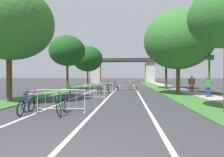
{
  "coord_description": "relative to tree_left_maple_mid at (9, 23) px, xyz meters",
  "views": [
    {
      "loc": [
        1.58,
        -3.02,
        1.65
      ],
      "look_at": [
        -0.37,
        18.37,
        1.38
      ],
      "focal_mm": 29.15,
      "sensor_mm": 36.0,
      "label": 1
    }
  ],
  "objects": [
    {
      "name": "bicycle_red_7",
      "position": [
        5.54,
        6.97,
        -4.67
      ],
      "size": [
        0.49,
        1.63,
        0.93
      ],
      "rotation": [
        0.0,
        0.0,
        0.05
      ],
      "color": "black",
      "rests_on": "ground"
    },
    {
      "name": "crowd_barrier_third",
      "position": [
        4.95,
        6.43,
        -4.52
      ],
      "size": [
        2.23,
        0.48,
        1.05
      ],
      "rotation": [
        0.0,
        0.0,
        -0.02
      ],
      "color": "#ADADB2",
      "rests_on": "ground"
    },
    {
      "name": "bicycle_purple_1",
      "position": [
        2.84,
        -2.48,
        -4.67
      ],
      "size": [
        0.46,
        1.65,
        0.96
      ],
      "rotation": [
        0.0,
        0.0,
        0.04
      ],
      "color": "black",
      "rests_on": "ground"
    },
    {
      "name": "bicycle_yellow_3",
      "position": [
        6.09,
        10.64,
        -4.69
      ],
      "size": [
        0.67,
        1.66,
        0.87
      ],
      "rotation": [
        0.0,
        0.0,
        -0.24
      ],
      "color": "black",
      "rests_on": "ground"
    },
    {
      "name": "bicycle_blue_4",
      "position": [
        3.09,
        -3.3,
        -4.68
      ],
      "size": [
        0.52,
        1.62,
        0.9
      ],
      "rotation": [
        0.0,
        0.0,
        0.08
      ],
      "color": "black",
      "rests_on": "ground"
    },
    {
      "name": "pedestrian_with_backpack",
      "position": [
        13.55,
        3.55,
        -4.04
      ],
      "size": [
        0.59,
        0.35,
        1.64
      ],
      "rotation": [
        0.0,
        0.0,
        -0.19
      ],
      "color": "navy",
      "rests_on": "ground"
    },
    {
      "name": "bicycle_teal_0",
      "position": [
        3.48,
        1.2,
        -4.67
      ],
      "size": [
        0.58,
        1.65,
        0.96
      ],
      "rotation": [
        0.0,
        0.0,
        0.24
      ],
      "color": "black",
      "rests_on": "ground"
    },
    {
      "name": "sidewalk_path_right",
      "position": [
        13.79,
        15.11,
        -5.0
      ],
      "size": [
        1.78,
        56.11,
        0.08
      ],
      "primitive_type": "cube",
      "color": "#9E9B93",
      "rests_on": "ground"
    },
    {
      "name": "grass_verge_left",
      "position": [
        0.17,
        15.11,
        -5.01
      ],
      "size": [
        2.34,
        56.11,
        0.05
      ],
      "primitive_type": "cube",
      "color": "#386B2D",
      "rests_on": "ground"
    },
    {
      "name": "lane_stripe_right_lane",
      "position": [
        8.48,
        8.39,
        -5.03
      ],
      "size": [
        0.14,
        32.46,
        0.01
      ],
      "primitive_type": "cube",
      "color": "silver",
      "rests_on": "ground"
    },
    {
      "name": "overpass_bridge",
      "position": [
        5.95,
        38.53,
        -0.62
      ],
      "size": [
        21.87,
        3.61,
        6.43
      ],
      "color": "#2D2D30",
      "rests_on": "ground"
    },
    {
      "name": "lane_stripe_center",
      "position": [
        5.95,
        8.39,
        -5.03
      ],
      "size": [
        0.14,
        32.46,
        0.01
      ],
      "primitive_type": "cube",
      "color": "silver",
      "rests_on": "ground"
    },
    {
      "name": "tree_left_maple_mid",
      "position": [
        0.0,
        0.0,
        0.0
      ],
      "size": [
        5.56,
        5.56,
        7.41
      ],
      "color": "#4C3823",
      "rests_on": "ground"
    },
    {
      "name": "bicycle_green_5",
      "position": [
        4.63,
        -3.28,
        -4.65
      ],
      "size": [
        0.54,
        1.7,
        0.96
      ],
      "rotation": [
        0.0,
        0.0,
        3.31
      ],
      "color": "black",
      "rests_on": "ground"
    },
    {
      "name": "crowd_barrier_second",
      "position": [
        4.78,
        1.77,
        -4.52
      ],
      "size": [
        2.25,
        0.56,
        1.05
      ],
      "rotation": [
        0.0,
        0.0,
        -0.05
      ],
      "color": "#ADADB2",
      "rests_on": "ground"
    },
    {
      "name": "lane_stripe_left_lane",
      "position": [
        3.41,
        8.39,
        -5.03
      ],
      "size": [
        0.14,
        32.46,
        0.01
      ],
      "primitive_type": "cube",
      "color": "silver",
      "rests_on": "ground"
    },
    {
      "name": "crowd_barrier_nearest",
      "position": [
        4.48,
        -2.88,
        -4.52
      ],
      "size": [
        2.25,
        0.57,
        1.05
      ],
      "rotation": [
        0.0,
        0.0,
        0.06
      ],
      "color": "#ADADB2",
      "rests_on": "ground"
    },
    {
      "name": "tree_left_pine_far",
      "position": [
        0.0,
        10.99,
        -0.26
      ],
      "size": [
        4.41,
        4.41,
        6.66
      ],
      "color": "#4C3823",
      "rests_on": "ground"
    },
    {
      "name": "bicycle_orange_2",
      "position": [
        8.38,
        10.67,
        -4.69
      ],
      "size": [
        0.43,
        1.64,
        0.92
      ],
      "rotation": [
        0.0,
        0.0,
        3.25
      ],
      "color": "black",
      "rests_on": "ground"
    },
    {
      "name": "bicycle_white_8",
      "position": [
        6.17,
        11.51,
        -4.68
      ],
      "size": [
        0.42,
        1.64,
        0.9
      ],
      "rotation": [
        0.0,
        0.0,
        -0.01
      ],
      "color": "black",
      "rests_on": "ground"
    },
    {
      "name": "bicycle_silver_9",
      "position": [
        7.8,
        11.5,
        -4.65
      ],
      "size": [
        0.53,
        1.7,
        1.01
      ],
      "rotation": [
        0.0,
        0.0,
        2.9
      ],
      "color": "black",
      "rests_on": "ground"
    },
    {
      "name": "lamppost_with_sign",
      "position": [
        13.87,
        4.08,
        -1.54
      ],
      "size": [
        0.56,
        0.32,
        5.96
      ],
      "color": "#1E4C23",
      "rests_on": "ground"
    },
    {
      "name": "grass_verge_right",
      "position": [
        11.73,
        15.11,
        -5.01
      ],
      "size": [
        2.34,
        56.11,
        0.05
      ],
      "primitive_type": "cube",
      "color": "#386B2D",
      "rests_on": "ground"
    },
    {
      "name": "tree_right_cypress_far",
      "position": [
        12.28,
        12.7,
        1.02
      ],
      "size": [
        5.53,
        5.53,
        8.42
      ],
      "color": "#3D2D1E",
      "rests_on": "ground"
    },
    {
      "name": "crowd_barrier_fourth",
      "position": [
        7.23,
        11.09,
        -4.52
      ],
      "size": [
        2.23,
        0.46,
        1.05
      ],
      "rotation": [
        0.0,
        0.0,
        0.01
      ],
      "color": "#ADADB2",
      "rests_on": "ground"
    },
    {
      "name": "pedestrian_in_red_jacket",
      "position": [
        13.76,
        7.71,
        -3.99
      ],
      "size": [
        0.6,
        0.39,
        1.71
      ],
      "rotation": [
        0.0,
        0.0,
        2.89
      ],
      "color": "#B21E1E",
      "rests_on": "ground"
    },
    {
      "name": "tree_right_oak_near",
      "position": [
        11.88,
        5.58,
        -0.23
      ],
      "size": [
        5.98,
        5.98,
        7.35
      ],
      "color": "#4C3823",
      "rests_on": "ground"
    },
    {
      "name": "bicycle_black_6",
      "position": [
        4.85,
        6.07,
        -4.66
      ],
      "size": [
        0.49,
        1.72,
        0.94
      ],
      "rotation": [
        0.0,
        0.0,
        3.08
      ],
      "color": "black",
      "rests_on": "ground"
    },
    {
      "name": "tree_left_oak_mid",
      "position": [
        0.4,
        20.47,
        -0.33
      ],
      "size": [
        5.26,
        5.26,
        6.95
      ],
      "color": "#4C3823",
      "rests_on": "ground"
    }
  ]
}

